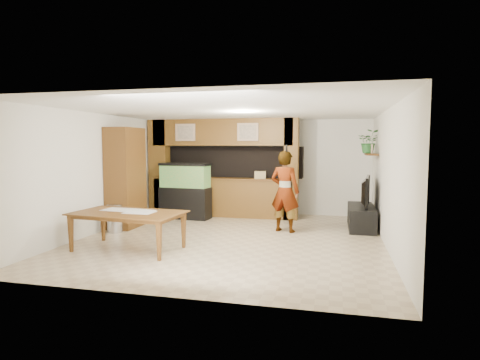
% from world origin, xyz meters
% --- Properties ---
extents(floor, '(6.50, 6.50, 0.00)m').
position_xyz_m(floor, '(0.00, 0.00, 0.00)').
color(floor, tan).
rests_on(floor, ground).
extents(ceiling, '(6.50, 6.50, 0.00)m').
position_xyz_m(ceiling, '(0.00, 0.00, 2.60)').
color(ceiling, white).
rests_on(ceiling, wall_back).
extents(wall_back, '(6.00, 0.00, 6.00)m').
position_xyz_m(wall_back, '(0.00, 3.25, 1.30)').
color(wall_back, silver).
rests_on(wall_back, floor).
extents(wall_left, '(0.00, 6.50, 6.50)m').
position_xyz_m(wall_left, '(-3.00, 0.00, 1.30)').
color(wall_left, silver).
rests_on(wall_left, floor).
extents(wall_right, '(0.00, 6.50, 6.50)m').
position_xyz_m(wall_right, '(3.00, 0.00, 1.30)').
color(wall_right, silver).
rests_on(wall_right, floor).
extents(partition, '(4.20, 0.99, 2.60)m').
position_xyz_m(partition, '(-0.95, 2.64, 1.31)').
color(partition, brown).
rests_on(partition, floor).
extents(wall_clock, '(0.05, 0.25, 0.25)m').
position_xyz_m(wall_clock, '(-2.97, 1.00, 1.90)').
color(wall_clock, black).
rests_on(wall_clock, wall_left).
extents(wall_shelf, '(0.25, 0.90, 0.04)m').
position_xyz_m(wall_shelf, '(2.85, 1.95, 1.70)').
color(wall_shelf, brown).
rests_on(wall_shelf, wall_right).
extents(pantry_cabinet, '(0.58, 0.95, 2.31)m').
position_xyz_m(pantry_cabinet, '(-2.70, 0.60, 1.16)').
color(pantry_cabinet, brown).
rests_on(pantry_cabinet, floor).
extents(trash_can, '(0.33, 0.33, 0.61)m').
position_xyz_m(trash_can, '(-2.65, 0.01, 0.31)').
color(trash_can, '#B2B2B7').
rests_on(trash_can, floor).
extents(aquarium, '(1.31, 0.49, 1.45)m').
position_xyz_m(aquarium, '(-1.75, 1.95, 0.71)').
color(aquarium, black).
rests_on(aquarium, floor).
extents(tv_stand, '(0.57, 1.56, 0.52)m').
position_xyz_m(tv_stand, '(2.65, 1.70, 0.26)').
color(tv_stand, black).
rests_on(tv_stand, floor).
extents(television, '(0.27, 1.20, 0.68)m').
position_xyz_m(television, '(2.65, 1.70, 0.86)').
color(television, black).
rests_on(television, tv_stand).
extents(photo_frame, '(0.06, 0.17, 0.22)m').
position_xyz_m(photo_frame, '(2.85, 1.76, 1.83)').
color(photo_frame, tan).
rests_on(photo_frame, wall_shelf).
extents(potted_plant, '(0.52, 0.46, 0.56)m').
position_xyz_m(potted_plant, '(2.82, 2.28, 2.00)').
color(potted_plant, '#26612A').
rests_on(potted_plant, wall_shelf).
extents(person, '(0.75, 0.59, 1.80)m').
position_xyz_m(person, '(0.97, 0.94, 0.90)').
color(person, '#A18358').
rests_on(person, floor).
extents(microphone, '(0.04, 0.10, 0.16)m').
position_xyz_m(microphone, '(1.02, 0.78, 1.84)').
color(microphone, black).
rests_on(microphone, person).
extents(dining_table, '(2.07, 1.27, 0.70)m').
position_xyz_m(dining_table, '(-1.62, -1.32, 0.35)').
color(dining_table, brown).
rests_on(dining_table, floor).
extents(newspaper_a, '(0.56, 0.42, 0.01)m').
position_xyz_m(newspaper_a, '(-1.94, -1.07, 0.70)').
color(newspaper_a, silver).
rests_on(newspaper_a, dining_table).
extents(newspaper_b, '(0.53, 0.39, 0.01)m').
position_xyz_m(newspaper_b, '(-1.39, -1.25, 0.70)').
color(newspaper_b, silver).
rests_on(newspaper_b, dining_table).
extents(newspaper_c, '(0.56, 0.46, 0.01)m').
position_xyz_m(newspaper_c, '(-1.47, -1.12, 0.70)').
color(newspaper_c, silver).
rests_on(newspaper_c, dining_table).
extents(counter_box, '(0.32, 0.24, 0.19)m').
position_xyz_m(counter_box, '(0.14, 2.45, 1.14)').
color(counter_box, tan).
rests_on(counter_box, partition).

